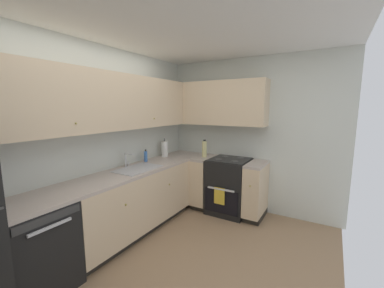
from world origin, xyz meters
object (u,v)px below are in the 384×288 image
(oil_bottle, at_px, (204,149))
(oven_range, at_px, (229,185))
(dishwasher, at_px, (35,249))
(paper_towel_roll, at_px, (165,149))
(soap_bottle, at_px, (146,156))

(oil_bottle, bearing_deg, oven_range, -87.69)
(oven_range, height_order, oil_bottle, oil_bottle)
(dishwasher, distance_m, paper_towel_roll, 2.29)
(oven_range, height_order, paper_towel_roll, paper_towel_roll)
(oven_range, xyz_separation_m, oil_bottle, (-0.02, 0.46, 0.57))
(oven_range, height_order, soap_bottle, soap_bottle)
(paper_towel_roll, height_order, oil_bottle, paper_towel_roll)
(soap_bottle, relative_size, oil_bottle, 0.65)
(dishwasher, bearing_deg, paper_towel_roll, 4.16)
(soap_bottle, distance_m, paper_towel_roll, 0.46)
(dishwasher, relative_size, oven_range, 0.82)
(oil_bottle, bearing_deg, dishwasher, 170.21)
(dishwasher, bearing_deg, soap_bottle, 5.90)
(dishwasher, relative_size, paper_towel_roll, 2.61)
(dishwasher, xyz_separation_m, paper_towel_roll, (2.21, 0.16, 0.59))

